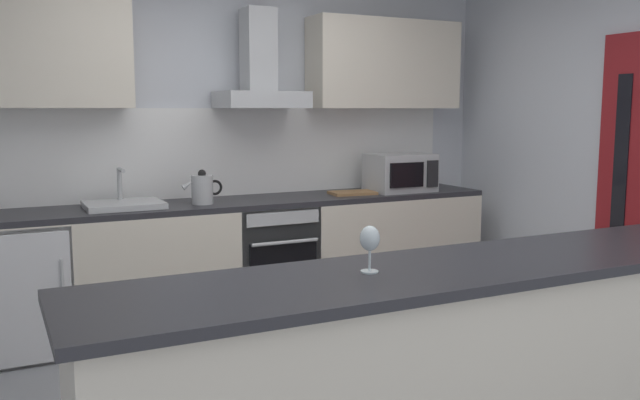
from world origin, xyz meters
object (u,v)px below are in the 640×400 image
Objects in this scene: chopping_board at (352,193)px; sink at (124,204)px; oven at (268,258)px; microwave at (400,173)px; wine_glass at (370,240)px; range_hood at (260,77)px; refrigerator at (21,289)px; kettle at (202,189)px.

sink is at bearing 178.84° from chopping_board.
microwave is at bearing -1.42° from oven.
wine_glass is at bearing -125.20° from microwave.
wine_glass is at bearing -78.89° from sink.
range_hood is at bearing 167.55° from chopping_board.
microwave is at bearing -1.03° from sink.
range_hood is (-1.13, 0.16, 0.74)m from microwave.
oven is 2.35× the size of chopping_board.
sink is 1.34m from range_hood.
wine_glass is (1.13, -2.40, 0.64)m from refrigerator.
microwave is at bearing 54.80° from wine_glass.
oven is 4.50× the size of wine_glass.
oven is 0.94× the size of refrigerator.
microwave is 2.16m from sink.
microwave is 1.36m from range_hood.
refrigerator is 2.73m from wine_glass.
oven is 0.83m from chopping_board.
wine_glass is at bearing -91.27° from kettle.
refrigerator is 0.82m from sink.
refrigerator is at bearing -179.91° from oven.
refrigerator is 2.50× the size of chopping_board.
chopping_board reaches higher than refrigerator.
range_hood reaches higher than sink.
microwave is 1.00× the size of sink.
chopping_board is at bearing 179.45° from microwave.
kettle reaches higher than chopping_board.
microwave is (1.13, -0.03, 0.59)m from oven.
sink is 2.81× the size of wine_glass.
range_hood is at bearing 4.50° from refrigerator.
sink is 0.69× the size of range_hood.
microwave is at bearing -0.55° from chopping_board.
kettle is (-1.63, -0.01, -0.04)m from microwave.
oven is 1.60× the size of microwave.
microwave is 0.69× the size of range_hood.
oven is at bearing 77.09° from wine_glass.
range_hood reaches higher than wine_glass.
sink is at bearing 179.39° from oven.
refrigerator is at bearing -178.79° from sink.
range_hood is (1.68, 0.13, 1.36)m from refrigerator.
oven is 1.27m from microwave.
chopping_board is (0.69, -0.02, 0.45)m from oven.
refrigerator is 2.87m from microwave.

